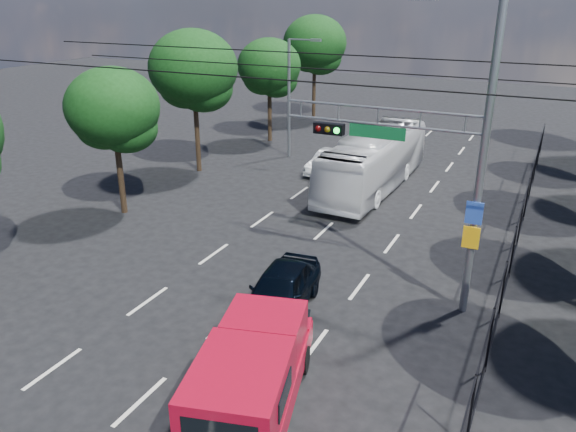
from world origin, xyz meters
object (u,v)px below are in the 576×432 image
Objects in this scene: navy_hatchback at (281,290)px; white_van at (329,162)px; white_bus at (374,161)px; signal_mast at (441,147)px; red_pickup at (252,374)px.

navy_hatchback is 1.15× the size of white_van.
white_bus reaches higher than white_van.
white_bus is (-5.16, 10.40, -3.76)m from signal_mast.
red_pickup is 17.68m from white_bus.
signal_mast is at bearing -51.01° from white_van.
signal_mast is 6.59m from navy_hatchback.
signal_mast is 2.21× the size of navy_hatchback.
white_bus is at bearing 88.56° from navy_hatchback.
white_bus is at bearing -21.98° from white_van.
red_pickup is at bearing -77.76° from navy_hatchback.
white_bus is 2.83× the size of white_van.
navy_hatchback is 13.02m from white_bus.
white_bus is 3.58m from white_van.
white_bus is (-1.09, 12.96, 0.75)m from navy_hatchback.
red_pickup is 0.56× the size of white_bus.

